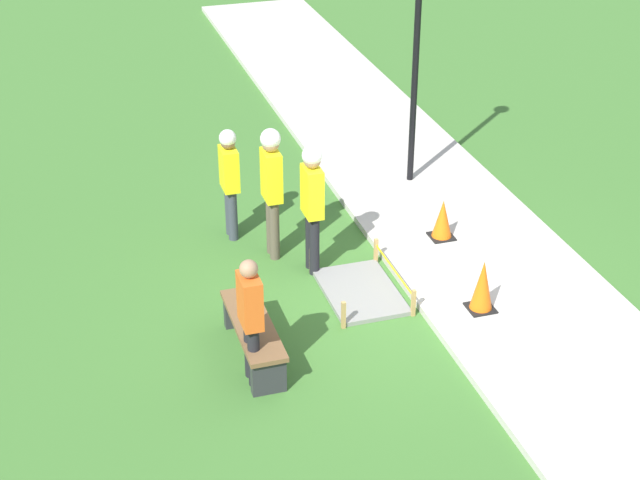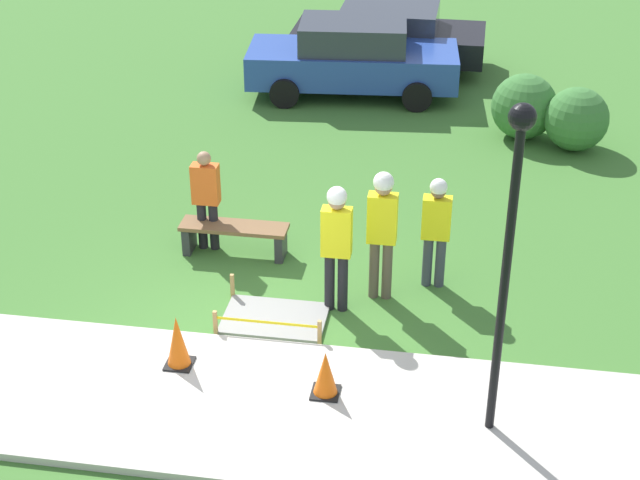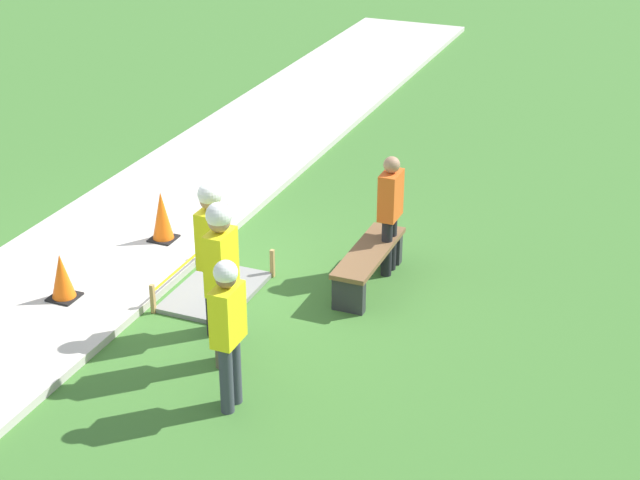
{
  "view_description": "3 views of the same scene",
  "coord_description": "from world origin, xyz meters",
  "px_view_note": "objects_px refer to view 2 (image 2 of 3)",
  "views": [
    {
      "loc": [
        -10.03,
        4.34,
        6.94
      ],
      "look_at": [
        0.26,
        1.15,
        0.93
      ],
      "focal_mm": 55.0,
      "sensor_mm": 36.0,
      "label": 1
    },
    {
      "loc": [
        2.67,
        -10.18,
        7.4
      ],
      "look_at": [
        0.79,
        1.34,
        0.87
      ],
      "focal_mm": 55.0,
      "sensor_mm": 36.0,
      "label": 2
    },
    {
      "loc": [
        9.68,
        5.84,
        5.93
      ],
      "look_at": [
        0.54,
        2.09,
        1.14
      ],
      "focal_mm": 55.0,
      "sensor_mm": 36.0,
      "label": 3
    }
  ],
  "objects_px": {
    "traffic_cone_far_patch": "(325,373)",
    "worker_trainee": "(337,237)",
    "parked_car_blue": "(353,58)",
    "bystander_in_orange_shirt": "(206,195)",
    "park_bench": "(234,234)",
    "worker_assistant": "(436,224)",
    "parked_car_black": "(389,36)",
    "worker_supervisor": "(382,223)",
    "lamppost_near": "(510,229)",
    "traffic_cone_near_patch": "(178,341)"
  },
  "relations": [
    {
      "from": "traffic_cone_near_patch",
      "to": "worker_trainee",
      "type": "xyz_separation_m",
      "value": [
        1.71,
        1.72,
        0.68
      ]
    },
    {
      "from": "park_bench",
      "to": "worker_assistant",
      "type": "distance_m",
      "value": 3.09
    },
    {
      "from": "park_bench",
      "to": "lamppost_near",
      "type": "relative_size",
      "value": 0.41
    },
    {
      "from": "parked_car_black",
      "to": "parked_car_blue",
      "type": "xyz_separation_m",
      "value": [
        -0.58,
        -1.76,
        0.05
      ]
    },
    {
      "from": "worker_supervisor",
      "to": "bystander_in_orange_shirt",
      "type": "bearing_deg",
      "value": 160.48
    },
    {
      "from": "parked_car_black",
      "to": "parked_car_blue",
      "type": "bearing_deg",
      "value": -107.88
    },
    {
      "from": "traffic_cone_near_patch",
      "to": "parked_car_blue",
      "type": "xyz_separation_m",
      "value": [
        0.83,
        9.98,
        0.34
      ]
    },
    {
      "from": "traffic_cone_far_patch",
      "to": "bystander_in_orange_shirt",
      "type": "height_order",
      "value": "bystander_in_orange_shirt"
    },
    {
      "from": "parked_car_blue",
      "to": "traffic_cone_far_patch",
      "type": "bearing_deg",
      "value": -89.16
    },
    {
      "from": "lamppost_near",
      "to": "parked_car_black",
      "type": "height_order",
      "value": "lamppost_near"
    },
    {
      "from": "worker_supervisor",
      "to": "worker_assistant",
      "type": "height_order",
      "value": "worker_supervisor"
    },
    {
      "from": "worker_assistant",
      "to": "worker_trainee",
      "type": "height_order",
      "value": "worker_trainee"
    },
    {
      "from": "traffic_cone_far_patch",
      "to": "worker_supervisor",
      "type": "relative_size",
      "value": 0.31
    },
    {
      "from": "worker_trainee",
      "to": "parked_car_blue",
      "type": "height_order",
      "value": "worker_trainee"
    },
    {
      "from": "worker_assistant",
      "to": "parked_car_blue",
      "type": "xyz_separation_m",
      "value": [
        -2.15,
        7.43,
        -0.2
      ]
    },
    {
      "from": "worker_supervisor",
      "to": "park_bench",
      "type": "bearing_deg",
      "value": 159.69
    },
    {
      "from": "traffic_cone_near_patch",
      "to": "lamppost_near",
      "type": "relative_size",
      "value": 0.18
    },
    {
      "from": "worker_trainee",
      "to": "bystander_in_orange_shirt",
      "type": "distance_m",
      "value": 2.57
    },
    {
      "from": "park_bench",
      "to": "parked_car_blue",
      "type": "distance_m",
      "value": 7.08
    },
    {
      "from": "park_bench",
      "to": "bystander_in_orange_shirt",
      "type": "height_order",
      "value": "bystander_in_orange_shirt"
    },
    {
      "from": "traffic_cone_near_patch",
      "to": "worker_assistant",
      "type": "relative_size",
      "value": 0.42
    },
    {
      "from": "traffic_cone_far_patch",
      "to": "worker_trainee",
      "type": "height_order",
      "value": "worker_trainee"
    },
    {
      "from": "traffic_cone_near_patch",
      "to": "park_bench",
      "type": "relative_size",
      "value": 0.43
    },
    {
      "from": "traffic_cone_far_patch",
      "to": "lamppost_near",
      "type": "bearing_deg",
      "value": -8.44
    },
    {
      "from": "park_bench",
      "to": "parked_car_blue",
      "type": "bearing_deg",
      "value": 83.14
    },
    {
      "from": "traffic_cone_far_patch",
      "to": "bystander_in_orange_shirt",
      "type": "bearing_deg",
      "value": 124.69
    },
    {
      "from": "parked_car_black",
      "to": "worker_trainee",
      "type": "bearing_deg",
      "value": -87.93
    },
    {
      "from": "lamppost_near",
      "to": "parked_car_black",
      "type": "relative_size",
      "value": 0.93
    },
    {
      "from": "worker_assistant",
      "to": "parked_car_black",
      "type": "height_order",
      "value": "worker_assistant"
    },
    {
      "from": "park_bench",
      "to": "bystander_in_orange_shirt",
      "type": "relative_size",
      "value": 1.01
    },
    {
      "from": "park_bench",
      "to": "lamppost_near",
      "type": "height_order",
      "value": "lamppost_near"
    },
    {
      "from": "worker_assistant",
      "to": "bystander_in_orange_shirt",
      "type": "relative_size",
      "value": 1.05
    },
    {
      "from": "parked_car_blue",
      "to": "bystander_in_orange_shirt",
      "type": "bearing_deg",
      "value": -105.51
    },
    {
      "from": "lamppost_near",
      "to": "parked_car_blue",
      "type": "height_order",
      "value": "lamppost_near"
    },
    {
      "from": "traffic_cone_near_patch",
      "to": "parked_car_blue",
      "type": "height_order",
      "value": "parked_car_blue"
    },
    {
      "from": "traffic_cone_near_patch",
      "to": "parked_car_blue",
      "type": "bearing_deg",
      "value": 85.23
    },
    {
      "from": "park_bench",
      "to": "lamppost_near",
      "type": "distance_m",
      "value": 5.71
    },
    {
      "from": "worker_trainee",
      "to": "parked_car_black",
      "type": "distance_m",
      "value": 10.04
    },
    {
      "from": "lamppost_near",
      "to": "parked_car_black",
      "type": "bearing_deg",
      "value": 101.09
    },
    {
      "from": "traffic_cone_near_patch",
      "to": "park_bench",
      "type": "xyz_separation_m",
      "value": [
        -0.01,
        2.97,
        -0.11
      ]
    },
    {
      "from": "worker_trainee",
      "to": "parked_car_blue",
      "type": "distance_m",
      "value": 8.32
    },
    {
      "from": "worker_supervisor",
      "to": "worker_assistant",
      "type": "relative_size",
      "value": 1.15
    },
    {
      "from": "bystander_in_orange_shirt",
      "to": "traffic_cone_near_patch",
      "type": "bearing_deg",
      "value": -81.81
    },
    {
      "from": "traffic_cone_far_patch",
      "to": "parked_car_blue",
      "type": "height_order",
      "value": "parked_car_blue"
    },
    {
      "from": "parked_car_blue",
      "to": "lamppost_near",
      "type": "bearing_deg",
      "value": -79.19
    },
    {
      "from": "parked_car_blue",
      "to": "park_bench",
      "type": "bearing_deg",
      "value": -101.87
    },
    {
      "from": "bystander_in_orange_shirt",
      "to": "lamppost_near",
      "type": "distance_m",
      "value": 5.89
    },
    {
      "from": "park_bench",
      "to": "parked_car_blue",
      "type": "relative_size",
      "value": 0.36
    },
    {
      "from": "traffic_cone_near_patch",
      "to": "lamppost_near",
      "type": "bearing_deg",
      "value": -8.39
    },
    {
      "from": "traffic_cone_near_patch",
      "to": "worker_trainee",
      "type": "height_order",
      "value": "worker_trainee"
    }
  ]
}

